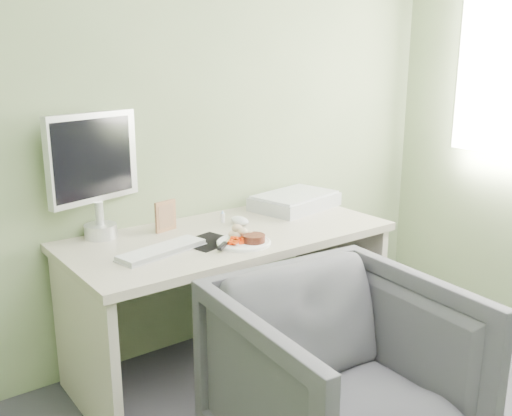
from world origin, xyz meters
TOP-DOWN VIEW (x-y plane):
  - wall_back at (0.00, 2.00)m, footprint 3.50×0.00m
  - desk at (0.00, 1.62)m, footprint 1.60×0.75m
  - plate at (-0.04, 1.43)m, footprint 0.25×0.25m
  - steak at (-0.01, 1.40)m, footprint 0.14×0.14m
  - potato_pile at (-0.02, 1.49)m, footprint 0.12×0.10m
  - carrot_heap at (-0.10, 1.42)m, footprint 0.07×0.06m
  - steak_knife at (-0.16, 1.42)m, footprint 0.19×0.16m
  - mousepad at (-0.16, 1.56)m, footprint 0.27×0.25m
  - keyboard at (-0.41, 1.55)m, footprint 0.43×0.21m
  - computer_mouse at (0.12, 1.70)m, footprint 0.07×0.12m
  - photo_frame at (-0.24, 1.83)m, footprint 0.12×0.04m
  - eyedrop_bottle at (0.07, 1.79)m, footprint 0.02×0.02m
  - scanner at (0.57, 1.79)m, footprint 0.53×0.40m
  - monitor at (-0.54, 1.94)m, footprint 0.48×0.20m
  - desk_chair at (-0.10, 0.72)m, footprint 0.89×0.91m

SIDE VIEW (x-z plane):
  - desk_chair at x=-0.10m, z-range 0.00..0.77m
  - desk at x=0.00m, z-range 0.18..0.91m
  - mousepad at x=-0.16m, z-range 0.73..0.73m
  - plate at x=-0.04m, z-range 0.73..0.74m
  - keyboard at x=-0.41m, z-range 0.74..0.75m
  - computer_mouse at x=0.12m, z-range 0.73..0.77m
  - steak_knife at x=-0.16m, z-range 0.75..0.76m
  - eyedrop_bottle at x=0.07m, z-range 0.73..0.79m
  - steak at x=-0.01m, z-range 0.74..0.78m
  - carrot_heap at x=-0.10m, z-range 0.74..0.79m
  - scanner at x=0.57m, z-range 0.73..0.80m
  - potato_pile at x=-0.02m, z-range 0.74..0.80m
  - photo_frame at x=-0.24m, z-range 0.73..0.88m
  - monitor at x=-0.54m, z-range 0.77..1.36m
  - wall_back at x=0.00m, z-range -0.40..3.10m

